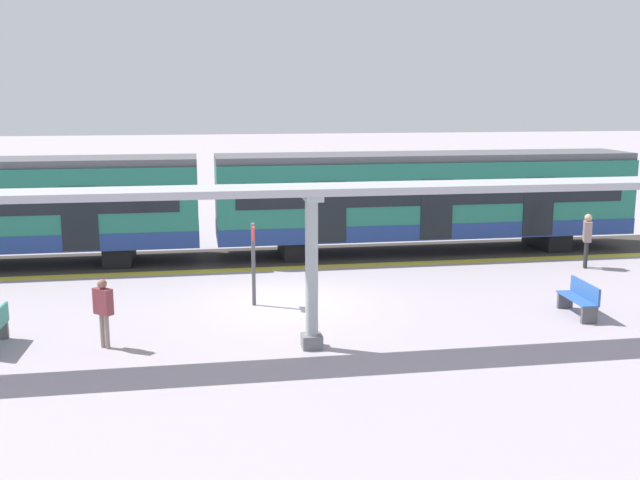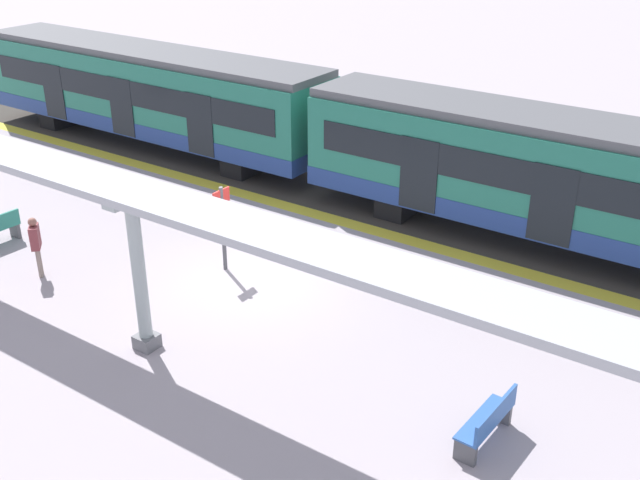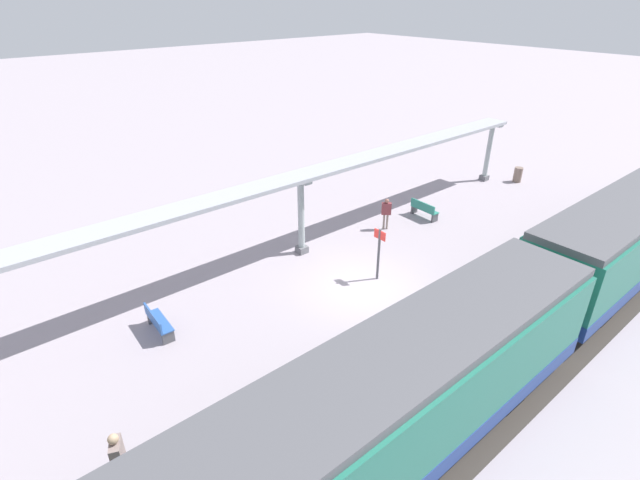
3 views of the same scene
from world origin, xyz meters
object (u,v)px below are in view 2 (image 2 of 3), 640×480
(platform_info_sign, at_px, (223,221))
(bench_near_end, at_px, (489,422))
(train_far_carriage, at_px, (571,184))
(canopy_pillar_second, at_px, (139,274))
(passenger_by_the_benches, at_px, (35,240))
(train_near_carriage, at_px, (149,95))

(platform_info_sign, bearing_deg, bench_near_end, 73.93)
(train_far_carriage, xyz_separation_m, bench_near_end, (8.24, 1.49, -1.39))
(canopy_pillar_second, bearing_deg, passenger_by_the_benches, -99.39)
(train_near_carriage, xyz_separation_m, passenger_by_the_benches, (8.78, 5.17, -0.86))
(platform_info_sign, bearing_deg, canopy_pillar_second, 15.31)
(canopy_pillar_second, relative_size, passenger_by_the_benches, 2.20)
(train_near_carriage, bearing_deg, canopy_pillar_second, 45.36)
(train_far_carriage, distance_m, platform_info_sign, 8.83)
(platform_info_sign, bearing_deg, passenger_by_the_benches, -50.81)
(train_near_carriage, xyz_separation_m, bench_near_end, (8.24, 16.67, -1.39))
(train_near_carriage, distance_m, canopy_pillar_second, 13.55)
(train_far_carriage, bearing_deg, passenger_by_the_benches, -48.73)
(canopy_pillar_second, height_order, passenger_by_the_benches, canopy_pillar_second)
(train_near_carriage, relative_size, canopy_pillar_second, 4.27)
(train_near_carriage, xyz_separation_m, train_far_carriage, (0.00, 15.17, 0.00))
(train_far_carriage, distance_m, canopy_pillar_second, 11.01)
(train_far_carriage, relative_size, canopy_pillar_second, 4.27)
(passenger_by_the_benches, bearing_deg, train_far_carriage, 131.27)
(train_far_carriage, bearing_deg, canopy_pillar_second, -30.15)
(train_far_carriage, height_order, platform_info_sign, train_far_carriage)
(bench_near_end, distance_m, platform_info_sign, 8.38)
(bench_near_end, height_order, platform_info_sign, platform_info_sign)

